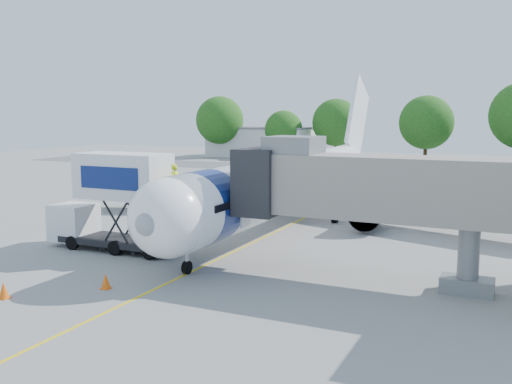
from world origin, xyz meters
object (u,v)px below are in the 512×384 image
at_px(aircraft, 291,182).
at_px(jet_bridge, 366,188).
at_px(ground_tug, 143,327).
at_px(catering_hiloader, 115,202).

relative_size(aircraft, jet_bridge, 2.71).
height_order(aircraft, ground_tug, aircraft).
distance_m(aircraft, ground_tug, 22.23).
height_order(jet_bridge, ground_tug, jet_bridge).
xyz_separation_m(aircraft, ground_tug, (3.46, -21.85, -2.16)).
relative_size(aircraft, catering_hiloader, 4.44).
bearing_deg(catering_hiloader, ground_tug, -47.82).
relative_size(jet_bridge, catering_hiloader, 1.64).
bearing_deg(jet_bridge, ground_tug, -112.90).
bearing_deg(catering_hiloader, jet_bridge, 0.01).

